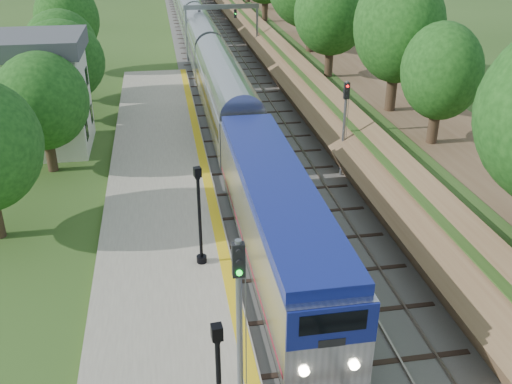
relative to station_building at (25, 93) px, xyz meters
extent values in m
cube|color=#4C4944|center=(16.00, 30.00, -4.03)|extent=(9.50, 170.00, 0.12)
cube|color=gray|center=(13.28, 30.00, -3.89)|extent=(0.08, 170.00, 0.16)
cube|color=gray|center=(14.72, 30.00, -3.89)|extent=(0.08, 170.00, 0.16)
cube|color=gray|center=(17.28, 30.00, -3.89)|extent=(0.08, 170.00, 0.16)
cube|color=gray|center=(18.72, 30.00, -3.89)|extent=(0.08, 170.00, 0.16)
cube|color=gray|center=(8.80, -14.00, -3.90)|extent=(6.40, 68.00, 0.38)
cube|color=gold|center=(11.65, -14.00, -3.70)|extent=(0.55, 68.00, 0.01)
cube|color=brown|center=(25.50, 30.00, -2.59)|extent=(9.00, 170.00, 3.00)
cube|color=brown|center=(21.60, 30.00, -2.79)|extent=(4.47, 170.00, 4.54)
cylinder|color=#332316|center=(24.00, -20.00, 0.22)|extent=(0.60, 0.60, 2.62)
cylinder|color=#332316|center=(24.00, 30.00, 0.22)|extent=(0.60, 0.60, 2.62)
cube|color=white|center=(0.00, 0.00, -0.69)|extent=(8.00, 6.00, 6.80)
cube|color=#494B50|center=(0.00, 0.00, 3.31)|extent=(8.60, 6.60, 1.20)
cube|color=black|center=(4.01, -1.80, -2.29)|extent=(0.05, 1.10, 1.30)
cube|color=black|center=(4.01, 1.80, -2.29)|extent=(0.05, 1.10, 1.30)
cube|color=black|center=(4.01, -1.80, 0.51)|extent=(0.05, 1.10, 1.30)
cube|color=black|center=(4.01, 1.80, 0.51)|extent=(0.05, 1.10, 1.30)
cylinder|color=slate|center=(12.50, 25.00, -0.99)|extent=(0.24, 0.24, 6.20)
cylinder|color=slate|center=(20.50, 25.00, -0.99)|extent=(0.24, 0.24, 6.20)
cube|color=slate|center=(16.50, 25.00, 1.86)|extent=(8.40, 0.25, 0.50)
cube|color=black|center=(14.00, 24.85, 1.11)|extent=(0.30, 0.20, 0.90)
cube|color=black|center=(18.00, 24.85, 1.11)|extent=(0.30, 0.20, 0.90)
cylinder|color=#332316|center=(2.00, -4.00, -2.86)|extent=(0.60, 0.60, 2.45)
sphere|color=#143D10|center=(2.00, -4.00, 0.46)|extent=(5.32, 5.32, 5.32)
cylinder|color=#332316|center=(2.00, 12.00, -2.86)|extent=(0.60, 0.60, 2.45)
sphere|color=#143D10|center=(2.00, 12.00, 0.46)|extent=(5.32, 5.32, 5.32)
cube|color=black|center=(14.00, -17.70, -3.51)|extent=(2.75, 17.22, 0.60)
cube|color=#B7BAC1|center=(14.00, -17.70, -1.52)|extent=(2.99, 17.93, 3.39)
cube|color=navy|center=(14.00, -17.70, 0.39)|extent=(2.87, 17.22, 0.44)
cube|color=navy|center=(14.00, -26.70, -0.57)|extent=(2.96, 0.10, 1.49)
cube|color=black|center=(14.00, -26.74, -0.37)|extent=(2.19, 0.06, 0.75)
cube|color=maroon|center=(14.00, -17.70, -2.66)|extent=(3.01, 17.58, 0.10)
cube|color=#B7BAC1|center=(14.00, 1.83, -1.87)|extent=(2.99, 19.93, 3.89)
cube|color=#B7BAC1|center=(14.00, 22.36, -1.87)|extent=(2.99, 19.93, 3.89)
cube|color=#B7BAC1|center=(14.00, 42.88, -1.87)|extent=(2.99, 19.93, 3.89)
cube|color=black|center=(10.25, -28.14, 0.93)|extent=(0.33, 0.33, 0.44)
cube|color=silver|center=(10.25, -28.14, 0.93)|extent=(0.24, 0.24, 0.33)
cylinder|color=black|center=(10.55, -17.45, -3.55)|extent=(0.48, 0.48, 0.33)
cylinder|color=black|center=(10.55, -17.45, -1.42)|extent=(0.15, 0.15, 4.26)
cube|color=black|center=(10.55, -17.45, 0.93)|extent=(0.37, 0.37, 0.44)
cube|color=silver|center=(10.55, -17.45, 0.93)|extent=(0.26, 0.26, 0.33)
cylinder|color=slate|center=(11.10, -26.42, -0.50)|extent=(0.20, 0.20, 6.43)
cube|color=black|center=(11.10, -26.42, 2.05)|extent=(0.38, 0.24, 1.11)
cylinder|color=#0CE526|center=(11.10, -26.57, 2.05)|extent=(0.18, 0.07, 0.18)
cylinder|color=slate|center=(20.20, -8.34, -0.92)|extent=(0.18, 0.18, 6.10)
cube|color=black|center=(20.20, -8.34, 1.54)|extent=(0.33, 0.22, 0.98)
cylinder|color=#FF0C0C|center=(20.20, -8.47, 1.54)|extent=(0.16, 0.06, 0.16)
camera|label=1|loc=(9.26, -40.25, 11.04)|focal=40.00mm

